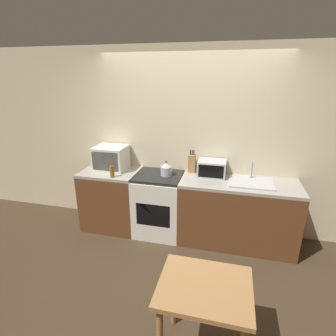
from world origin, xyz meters
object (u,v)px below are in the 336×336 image
toaster_oven (212,168)px  microwave (111,158)px  bottle (112,171)px  stove_range (159,204)px  dining_table (204,298)px  kettle (166,169)px

toaster_oven → microwave: bearing=-177.8°
toaster_oven → bottle: bearing=-163.9°
stove_range → dining_table: stove_range is taller
kettle → bottle: bearing=-160.6°
bottle → dining_table: 2.07m
stove_range → kettle: bearing=8.2°
stove_range → microwave: (-0.75, 0.09, 0.62)m
bottle → toaster_oven: size_ratio=0.61×
stove_range → microwave: microwave is taller
stove_range → kettle: size_ratio=4.32×
toaster_oven → dining_table: bearing=-86.2°
toaster_oven → dining_table: 1.88m
microwave → toaster_oven: size_ratio=1.19×
dining_table → toaster_oven: bearing=93.8°
bottle → toaster_oven: (1.30, 0.38, 0.02)m
microwave → toaster_oven: (1.46, 0.06, -0.06)m
kettle → microwave: (-0.85, 0.08, 0.08)m
stove_range → kettle: 0.55m
kettle → microwave: bearing=175.0°
microwave → stove_range: bearing=-6.9°
toaster_oven → stove_range: bearing=-168.4°
stove_range → dining_table: (0.83, -1.69, 0.15)m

